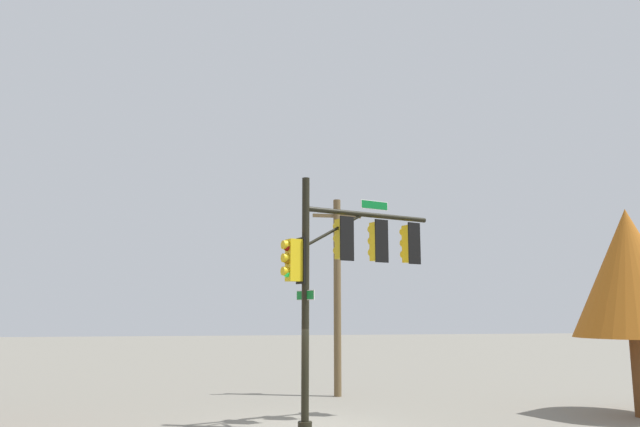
{
  "coord_description": "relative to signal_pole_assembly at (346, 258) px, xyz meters",
  "views": [
    {
      "loc": [
        -2.22,
        -15.57,
        2.96
      ],
      "look_at": [
        0.32,
        -0.39,
        5.48
      ],
      "focal_mm": 33.46,
      "sensor_mm": 36.0,
      "label": 1
    }
  ],
  "objects": [
    {
      "name": "signal_pole_assembly",
      "position": [
        0.0,
        0.0,
        0.0
      ],
      "size": [
        4.54,
        2.05,
        6.51
      ],
      "color": "black",
      "rests_on": "ground_plane"
    },
    {
      "name": "tree_near",
      "position": [
        8.47,
        -0.26,
        -0.33
      ],
      "size": [
        3.39,
        3.39,
        5.98
      ],
      "color": "brown",
      "rests_on": "ground_plane"
    },
    {
      "name": "utility_pole",
      "position": [
        0.79,
        5.24,
        -0.74
      ],
      "size": [
        1.8,
        0.27,
        7.03
      ],
      "color": "brown",
      "rests_on": "ground_plane"
    }
  ]
}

